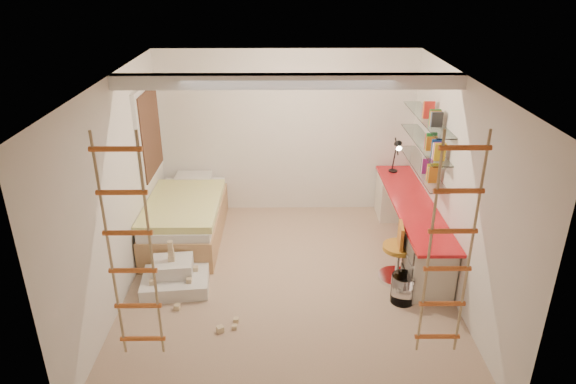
{
  "coord_description": "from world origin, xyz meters",
  "views": [
    {
      "loc": [
        -0.06,
        -5.5,
        3.73
      ],
      "look_at": [
        0.0,
        0.3,
        1.15
      ],
      "focal_mm": 32.0,
      "sensor_mm": 36.0,
      "label": 1
    }
  ],
  "objects_px": {
    "bed": "(186,218)",
    "play_platform": "(175,278)",
    "swivel_chair": "(398,259)",
    "desk": "(410,224)"
  },
  "relations": [
    {
      "from": "bed",
      "to": "play_platform",
      "type": "height_order",
      "value": "bed"
    },
    {
      "from": "bed",
      "to": "swivel_chair",
      "type": "bearing_deg",
      "value": -21.31
    },
    {
      "from": "bed",
      "to": "swivel_chair",
      "type": "height_order",
      "value": "swivel_chair"
    },
    {
      "from": "play_platform",
      "to": "bed",
      "type": "bearing_deg",
      "value": 92.57
    },
    {
      "from": "bed",
      "to": "swivel_chair",
      "type": "distance_m",
      "value": 3.09
    },
    {
      "from": "bed",
      "to": "play_platform",
      "type": "xyz_separation_m",
      "value": [
        0.06,
        -1.29,
        -0.19
      ]
    },
    {
      "from": "desk",
      "to": "swivel_chair",
      "type": "xyz_separation_m",
      "value": [
        -0.32,
        -0.76,
        -0.11
      ]
    },
    {
      "from": "desk",
      "to": "swivel_chair",
      "type": "height_order",
      "value": "swivel_chair"
    },
    {
      "from": "desk",
      "to": "swivel_chair",
      "type": "bearing_deg",
      "value": -112.65
    },
    {
      "from": "bed",
      "to": "play_platform",
      "type": "relative_size",
      "value": 2.3
    }
  ]
}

